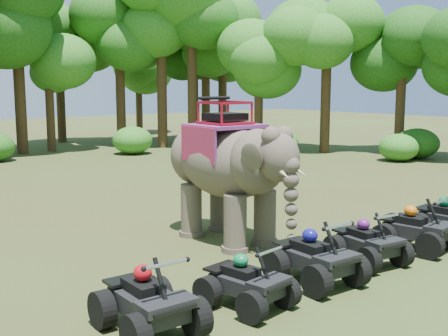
{
  "coord_description": "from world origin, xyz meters",
  "views": [
    {
      "loc": [
        -8.46,
        -9.3,
        3.92
      ],
      "look_at": [
        0.0,
        1.2,
        1.9
      ],
      "focal_mm": 45.0,
      "sensor_mm": 36.0,
      "label": 1
    }
  ],
  "objects_px": {
    "atv_1": "(247,275)",
    "atv_0": "(148,292)",
    "elephant": "(227,170)",
    "atv_2": "(315,251)",
    "atv_3": "(368,237)",
    "atv_4": "(416,223)"
  },
  "relations": [
    {
      "from": "atv_2",
      "to": "atv_3",
      "type": "height_order",
      "value": "atv_2"
    },
    {
      "from": "atv_0",
      "to": "atv_4",
      "type": "height_order",
      "value": "atv_0"
    },
    {
      "from": "atv_0",
      "to": "atv_2",
      "type": "distance_m",
      "value": 3.74
    },
    {
      "from": "atv_1",
      "to": "atv_4",
      "type": "distance_m",
      "value": 5.47
    },
    {
      "from": "elephant",
      "to": "atv_0",
      "type": "height_order",
      "value": "elephant"
    },
    {
      "from": "elephant",
      "to": "atv_2",
      "type": "height_order",
      "value": "elephant"
    },
    {
      "from": "elephant",
      "to": "atv_1",
      "type": "distance_m",
      "value": 4.51
    },
    {
      "from": "elephant",
      "to": "atv_0",
      "type": "bearing_deg",
      "value": -141.63
    },
    {
      "from": "atv_0",
      "to": "atv_2",
      "type": "xyz_separation_m",
      "value": [
        3.74,
        -0.16,
        0.0
      ]
    },
    {
      "from": "atv_0",
      "to": "atv_2",
      "type": "bearing_deg",
      "value": -0.43
    },
    {
      "from": "atv_3",
      "to": "atv_1",
      "type": "bearing_deg",
      "value": -169.14
    },
    {
      "from": "elephant",
      "to": "atv_2",
      "type": "distance_m",
      "value": 3.74
    },
    {
      "from": "elephant",
      "to": "atv_0",
      "type": "distance_m",
      "value": 5.61
    },
    {
      "from": "atv_3",
      "to": "elephant",
      "type": "bearing_deg",
      "value": 117.9
    },
    {
      "from": "atv_1",
      "to": "atv_3",
      "type": "distance_m",
      "value": 3.71
    },
    {
      "from": "elephant",
      "to": "atv_3",
      "type": "xyz_separation_m",
      "value": [
        1.23,
        -3.39,
        -1.19
      ]
    },
    {
      "from": "elephant",
      "to": "atv_2",
      "type": "xyz_separation_m",
      "value": [
        -0.61,
        -3.51,
        -1.13
      ]
    },
    {
      "from": "atv_0",
      "to": "atv_4",
      "type": "distance_m",
      "value": 7.35
    },
    {
      "from": "atv_2",
      "to": "atv_0",
      "type": "bearing_deg",
      "value": -179.38
    },
    {
      "from": "atv_3",
      "to": "atv_4",
      "type": "relative_size",
      "value": 0.93
    },
    {
      "from": "atv_1",
      "to": "atv_0",
      "type": "bearing_deg",
      "value": 165.07
    },
    {
      "from": "atv_0",
      "to": "atv_3",
      "type": "bearing_deg",
      "value": 1.65
    }
  ]
}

